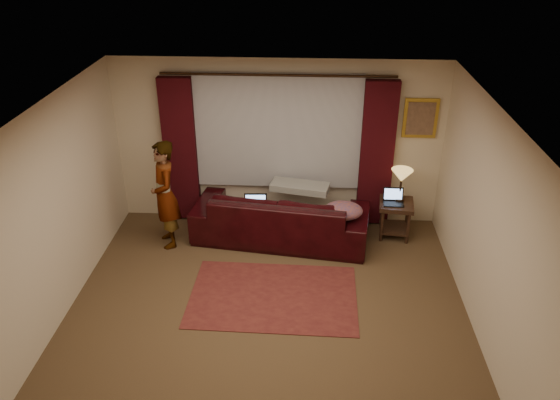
# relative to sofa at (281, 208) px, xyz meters

# --- Properties ---
(floor) EXTENTS (5.00, 5.00, 0.01)m
(floor) POSITION_rel_sofa_xyz_m (-0.08, -1.85, -0.53)
(floor) COLOR #513B26
(floor) RESTS_ON ground
(ceiling) EXTENTS (5.00, 5.00, 0.02)m
(ceiling) POSITION_rel_sofa_xyz_m (-0.08, -1.85, 2.07)
(ceiling) COLOR silver
(ceiling) RESTS_ON ground
(wall_back) EXTENTS (5.00, 0.02, 2.60)m
(wall_back) POSITION_rel_sofa_xyz_m (-0.08, 0.65, 0.77)
(wall_back) COLOR beige
(wall_back) RESTS_ON ground
(wall_left) EXTENTS (0.02, 5.00, 2.60)m
(wall_left) POSITION_rel_sofa_xyz_m (-2.58, -1.85, 0.77)
(wall_left) COLOR beige
(wall_left) RESTS_ON ground
(wall_right) EXTENTS (0.02, 5.00, 2.60)m
(wall_right) POSITION_rel_sofa_xyz_m (2.42, -1.85, 0.77)
(wall_right) COLOR beige
(wall_right) RESTS_ON ground
(sheer_curtain) EXTENTS (2.50, 0.05, 1.80)m
(sheer_curtain) POSITION_rel_sofa_xyz_m (-0.08, 0.59, 0.97)
(sheer_curtain) COLOR #A6A6AD
(sheer_curtain) RESTS_ON wall_back
(drape_left) EXTENTS (0.50, 0.14, 2.30)m
(drape_left) POSITION_rel_sofa_xyz_m (-1.58, 0.54, 0.65)
(drape_left) COLOR black
(drape_left) RESTS_ON floor
(drape_right) EXTENTS (0.50, 0.14, 2.30)m
(drape_right) POSITION_rel_sofa_xyz_m (1.42, 0.54, 0.65)
(drape_right) COLOR black
(drape_right) RESTS_ON floor
(curtain_rod) EXTENTS (0.04, 0.04, 3.40)m
(curtain_rod) POSITION_rel_sofa_xyz_m (-0.08, 0.54, 1.85)
(curtain_rod) COLOR black
(curtain_rod) RESTS_ON wall_back
(picture_frame) EXTENTS (0.50, 0.04, 0.60)m
(picture_frame) POSITION_rel_sofa_xyz_m (2.02, 0.62, 1.22)
(picture_frame) COLOR #B38A2A
(picture_frame) RESTS_ON wall_back
(sofa) EXTENTS (2.73, 1.47, 1.05)m
(sofa) POSITION_rel_sofa_xyz_m (0.00, 0.00, 0.00)
(sofa) COLOR black
(sofa) RESTS_ON floor
(throw_blanket) EXTENTS (0.92, 0.52, 0.10)m
(throw_blanket) POSITION_rel_sofa_xyz_m (0.27, 0.22, 0.53)
(throw_blanket) COLOR gray
(throw_blanket) RESTS_ON sofa
(clothing_pile) EXTENTS (0.64, 0.53, 0.24)m
(clothing_pile) POSITION_rel_sofa_xyz_m (0.91, -0.27, 0.12)
(clothing_pile) COLOR #764655
(clothing_pile) RESTS_ON sofa
(laptop_sofa) EXTENTS (0.35, 0.38, 0.24)m
(laptop_sofa) POSITION_rel_sofa_xyz_m (-0.37, -0.18, 0.12)
(laptop_sofa) COLOR black
(laptop_sofa) RESTS_ON sofa
(area_rug) EXTENTS (2.19, 1.48, 0.01)m
(area_rug) POSITION_rel_sofa_xyz_m (-0.02, -1.45, -0.52)
(area_rug) COLOR maroon
(area_rug) RESTS_ON floor
(end_table) EXTENTS (0.55, 0.55, 0.58)m
(end_table) POSITION_rel_sofa_xyz_m (1.73, 0.16, -0.24)
(end_table) COLOR black
(end_table) RESTS_ON floor
(tiffany_lamp) EXTENTS (0.32, 0.32, 0.51)m
(tiffany_lamp) POSITION_rel_sofa_xyz_m (1.77, 0.23, 0.31)
(tiffany_lamp) COLOR olive
(tiffany_lamp) RESTS_ON end_table
(laptop_table) EXTENTS (0.31, 0.33, 0.22)m
(laptop_table) POSITION_rel_sofa_xyz_m (1.67, 0.11, 0.16)
(laptop_table) COLOR black
(laptop_table) RESTS_ON end_table
(person) EXTENTS (0.63, 0.63, 1.63)m
(person) POSITION_rel_sofa_xyz_m (-1.67, -0.24, 0.29)
(person) COLOR gray
(person) RESTS_ON floor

